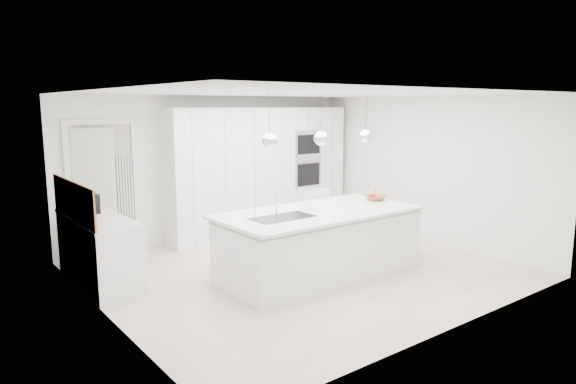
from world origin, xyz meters
TOP-DOWN VIEW (x-y plane):
  - floor at (0.00, 0.00)m, footprint 5.50×5.50m
  - wall_back at (0.00, 2.50)m, footprint 5.50×0.00m
  - wall_left at (-2.75, 0.00)m, footprint 0.00×5.00m
  - ceiling at (0.00, 0.00)m, footprint 5.50×5.50m
  - tall_cabinets at (0.80, 2.20)m, footprint 3.60×0.60m
  - oven_stack at (1.70, 1.89)m, footprint 0.62×0.04m
  - doorway_frame at (-1.95, 2.47)m, footprint 1.11×0.08m
  - hallway_door at (-2.20, 2.42)m, footprint 0.76×0.38m
  - radiator at (-1.63, 2.46)m, footprint 0.32×0.04m
  - left_base_cabinets at (-2.45, 1.20)m, footprint 0.60×1.80m
  - left_worktop at (-2.45, 1.20)m, footprint 0.62×1.82m
  - oak_backsplash at (-2.74, 1.20)m, footprint 0.02×1.80m
  - island_base at (0.10, -0.30)m, footprint 2.80×1.20m
  - island_worktop at (0.10, -0.25)m, footprint 2.84×1.40m
  - island_sink at (-0.55, -0.30)m, footprint 0.84×0.44m
  - island_tap at (-0.50, -0.10)m, footprint 0.02×0.02m
  - pendant_left at (-0.75, -0.30)m, footprint 0.20×0.20m
  - pendant_mid at (0.10, -0.30)m, footprint 0.20×0.20m
  - pendant_right at (0.95, -0.30)m, footprint 0.20×0.20m
  - fruit_bowl at (1.32, -0.18)m, footprint 0.41×0.41m
  - espresso_machine at (-2.43, 1.49)m, footprint 0.17×0.25m
  - bar_stool_left at (0.79, 0.54)m, footprint 0.46×0.53m
  - bar_stool_right at (0.98, 0.58)m, footprint 0.48×0.55m
  - apple_a at (1.31, -0.15)m, footprint 0.07×0.07m
  - apple_b at (1.30, -0.15)m, footprint 0.08×0.08m
  - apple_c at (1.28, -0.14)m, footprint 0.08×0.08m
  - banana_bunch at (1.30, -0.15)m, footprint 0.22×0.16m

SIDE VIEW (x-z plane):
  - floor at x=0.00m, z-range 0.00..0.00m
  - left_base_cabinets at x=-2.45m, z-range 0.00..0.86m
  - island_base at x=0.10m, z-range 0.00..0.86m
  - bar_stool_left at x=0.79m, z-range 0.00..0.97m
  - bar_stool_right at x=0.98m, z-range 0.00..0.99m
  - island_sink at x=-0.55m, z-range 0.73..0.91m
  - radiator at x=-1.63m, z-range 0.15..1.55m
  - left_worktop at x=-2.45m, z-range 0.86..0.90m
  - island_worktop at x=0.10m, z-range 0.86..0.90m
  - fruit_bowl at x=1.32m, z-range 0.90..0.98m
  - apple_a at x=1.31m, z-range 0.93..1.00m
  - apple_b at x=1.30m, z-range 0.93..1.01m
  - apple_c at x=1.28m, z-range 0.93..1.01m
  - hallway_door at x=-2.20m, z-range 0.00..2.00m
  - banana_bunch at x=1.30m, z-range 0.91..1.11m
  - doorway_frame at x=-1.95m, z-range -0.04..2.09m
  - espresso_machine at x=-2.43m, z-range 0.90..1.16m
  - island_tap at x=-0.50m, z-range 0.90..1.20m
  - tall_cabinets at x=0.80m, z-range 0.00..2.30m
  - oak_backsplash at x=-2.74m, z-range 0.90..1.40m
  - wall_back at x=0.00m, z-range -1.50..4.00m
  - wall_left at x=-2.75m, z-range -1.25..3.75m
  - oven_stack at x=1.70m, z-range 0.83..1.88m
  - pendant_left at x=-0.75m, z-range 1.80..2.00m
  - pendant_mid at x=0.10m, z-range 1.80..2.00m
  - pendant_right at x=0.95m, z-range 1.80..2.00m
  - ceiling at x=0.00m, z-range 2.50..2.50m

